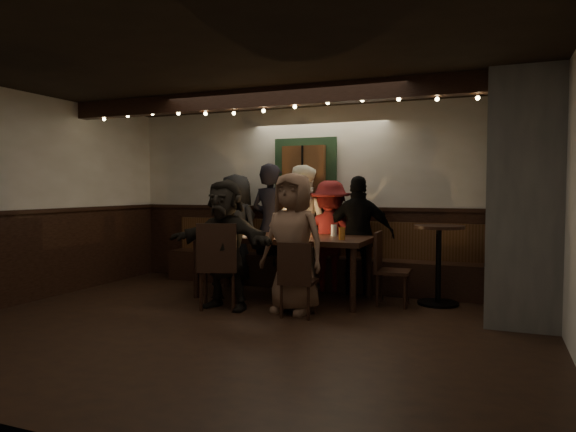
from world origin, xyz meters
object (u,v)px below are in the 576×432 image
at_px(person_c, 301,227).
at_px(person_g, 293,243).
at_px(chair_near_right, 297,275).
at_px(person_d, 330,236).
at_px(person_a, 236,229).
at_px(person_f, 225,244).
at_px(high_top, 439,255).
at_px(chair_near_left, 218,261).
at_px(chair_end, 386,264).
at_px(person_e, 359,235).
at_px(dining_table, 282,241).
at_px(person_b, 271,225).

bearing_deg(person_c, person_g, 114.50).
bearing_deg(chair_near_right, person_d, 93.80).
distance_m(person_a, person_f, 1.63).
relative_size(high_top, person_d, 0.64).
bearing_deg(person_f, chair_near_left, -122.54).
height_order(chair_near_right, chair_end, chair_end).
bearing_deg(person_e, high_top, 154.83).
xyz_separation_m(person_d, person_f, (-0.83, -1.45, 0.00)).
bearing_deg(dining_table, person_e, 37.05).
height_order(person_b, person_d, person_b).
xyz_separation_m(chair_near_right, person_c, (-0.56, 1.63, 0.40)).
relative_size(chair_near_left, person_g, 0.64).
bearing_deg(person_c, chair_near_left, 82.26).
xyz_separation_m(person_a, person_e, (1.89, -0.08, -0.02)).
relative_size(chair_near_left, chair_near_right, 1.22).
bearing_deg(chair_end, dining_table, -174.98).
height_order(chair_near_right, person_d, person_d).
distance_m(chair_near_left, person_a, 1.69).
height_order(chair_near_left, person_f, person_f).
xyz_separation_m(person_c, person_d, (0.46, -0.08, -0.11)).
bearing_deg(person_c, person_a, 9.45).
bearing_deg(person_f, dining_table, 69.65).
distance_m(chair_near_left, high_top, 2.66).
distance_m(person_a, person_b, 0.56).
height_order(chair_near_right, person_g, person_g).
relative_size(chair_near_left, chair_end, 1.14).
xyz_separation_m(dining_table, person_f, (-0.40, -0.77, 0.03)).
bearing_deg(person_a, person_g, 151.53).
bearing_deg(high_top, person_f, -153.46).
bearing_deg(person_b, high_top, -177.86).
xyz_separation_m(chair_near_right, person_b, (-1.03, 1.64, 0.42)).
distance_m(person_c, person_d, 0.48).
bearing_deg(chair_near_left, person_c, 74.86).
bearing_deg(person_g, person_e, 79.43).
xyz_separation_m(person_a, person_g, (1.45, -1.37, -0.02)).
distance_m(chair_near_left, person_c, 1.68).
xyz_separation_m(dining_table, chair_end, (1.31, 0.12, -0.23)).
bearing_deg(person_e, person_d, -16.58).
relative_size(person_b, person_g, 1.12).
xyz_separation_m(dining_table, person_a, (-1.04, 0.72, 0.08)).
height_order(high_top, person_d, person_d).
xyz_separation_m(person_d, person_e, (0.42, -0.04, 0.03)).
distance_m(chair_end, person_b, 1.96).
distance_m(chair_near_right, person_b, 1.98).
bearing_deg(person_g, high_top, 42.87).
bearing_deg(person_d, person_c, -14.48).
relative_size(person_c, person_f, 1.14).
bearing_deg(chair_near_left, person_g, 12.34).
bearing_deg(person_c, dining_table, 99.34).
xyz_separation_m(chair_near_right, chair_end, (0.78, 0.99, 0.03)).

